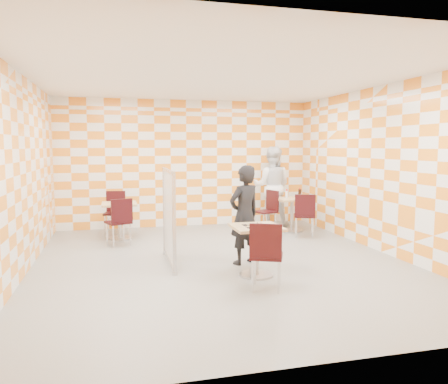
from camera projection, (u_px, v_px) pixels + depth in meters
name	position (u px, v px, depth m)	size (l,w,h in m)	color
room_shell	(214.00, 170.00, 7.57)	(7.00, 7.00, 7.00)	gray
main_table	(256.00, 242.00, 6.42)	(0.70, 0.70, 0.75)	#DDBC77
second_table	(292.00, 209.00, 9.83)	(0.70, 0.70, 0.75)	#DDBC77
empty_table	(120.00, 214.00, 9.02)	(0.70, 0.70, 0.75)	#DDBC77
chair_main_front	(266.00, 251.00, 5.73)	(0.56, 0.56, 0.92)	black
chair_second_front	(305.00, 212.00, 9.12)	(0.55, 0.55, 0.92)	black
chair_second_side	(269.00, 207.00, 9.83)	(0.54, 0.53, 0.92)	black
chair_empty_near	(120.00, 218.00, 8.34)	(0.55, 0.55, 0.92)	black
chair_empty_far	(115.00, 209.00, 9.62)	(0.49, 0.50, 0.92)	black
partition	(169.00, 216.00, 7.04)	(0.08, 1.38, 1.55)	white
man_dark	(244.00, 215.00, 7.07)	(0.59, 0.39, 1.61)	black
man_white	(272.00, 186.00, 10.53)	(0.93, 0.72, 1.91)	white
pizza_on_foil	(257.00, 225.00, 6.38)	(0.40, 0.40, 0.04)	silver
sport_bottle	(287.00, 194.00, 9.84)	(0.06, 0.06, 0.20)	white
soda_bottle	(300.00, 193.00, 9.83)	(0.07, 0.07, 0.23)	black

